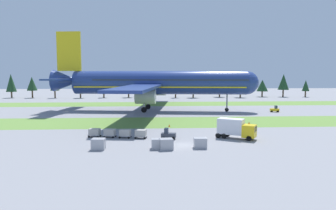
{
  "coord_description": "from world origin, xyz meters",
  "views": [
    {
      "loc": [
        -5.36,
        -49.29,
        11.57
      ],
      "look_at": [
        -0.96,
        26.43,
        4.0
      ],
      "focal_mm": 33.05,
      "sensor_mm": 36.0,
      "label": 1
    }
  ],
  "objects_px": {
    "cargo_dolly_lead": "(141,133)",
    "cargo_dolly_third": "(110,132)",
    "uld_container_1": "(166,144)",
    "taxiway_marker_2": "(169,125)",
    "airliner": "(154,83)",
    "taxiway_marker_1": "(249,123)",
    "taxiway_marker_0": "(231,125)",
    "cargo_dolly_second": "(125,133)",
    "uld_container_3": "(200,143)",
    "baggage_tug": "(168,135)",
    "cargo_dolly_fourth": "(95,132)",
    "pushback_tractor": "(275,109)",
    "uld_container_2": "(158,144)",
    "ground_crew_marshaller": "(227,126)",
    "uld_container_0": "(98,144)",
    "catering_truck": "(236,128)"
  },
  "relations": [
    {
      "from": "airliner",
      "to": "taxiway_marker_1",
      "type": "xyz_separation_m",
      "value": [
        21.87,
        -27.1,
        -8.71
      ]
    },
    {
      "from": "uld_container_3",
      "to": "taxiway_marker_0",
      "type": "distance_m",
      "value": 21.5
    },
    {
      "from": "uld_container_1",
      "to": "taxiway_marker_2",
      "type": "xyz_separation_m",
      "value": [
        1.74,
        20.45,
        -0.52
      ]
    },
    {
      "from": "uld_container_1",
      "to": "taxiway_marker_0",
      "type": "height_order",
      "value": "uld_container_1"
    },
    {
      "from": "uld_container_2",
      "to": "uld_container_3",
      "type": "distance_m",
      "value": 6.67
    },
    {
      "from": "ground_crew_marshaller",
      "to": "uld_container_0",
      "type": "relative_size",
      "value": 0.87
    },
    {
      "from": "cargo_dolly_lead",
      "to": "catering_truck",
      "type": "distance_m",
      "value": 17.17
    },
    {
      "from": "taxiway_marker_1",
      "to": "pushback_tractor",
      "type": "bearing_deg",
      "value": 55.44
    },
    {
      "from": "taxiway_marker_0",
      "to": "taxiway_marker_1",
      "type": "bearing_deg",
      "value": 36.11
    },
    {
      "from": "taxiway_marker_2",
      "to": "taxiway_marker_1",
      "type": "bearing_deg",
      "value": 9.37
    },
    {
      "from": "cargo_dolly_lead",
      "to": "uld_container_3",
      "type": "xyz_separation_m",
      "value": [
        9.59,
        -7.93,
        -0.11
      ]
    },
    {
      "from": "airliner",
      "to": "uld_container_2",
      "type": "distance_m",
      "value": 50.8
    },
    {
      "from": "cargo_dolly_fourth",
      "to": "taxiway_marker_0",
      "type": "distance_m",
      "value": 29.69
    },
    {
      "from": "cargo_dolly_second",
      "to": "taxiway_marker_2",
      "type": "height_order",
      "value": "cargo_dolly_second"
    },
    {
      "from": "uld_container_1",
      "to": "taxiway_marker_1",
      "type": "xyz_separation_m",
      "value": [
        20.65,
        23.57,
        -0.59
      ]
    },
    {
      "from": "pushback_tractor",
      "to": "taxiway_marker_2",
      "type": "bearing_deg",
      "value": 134.18
    },
    {
      "from": "cargo_dolly_second",
      "to": "uld_container_3",
      "type": "height_order",
      "value": "uld_container_3"
    },
    {
      "from": "cargo_dolly_third",
      "to": "catering_truck",
      "type": "height_order",
      "value": "catering_truck"
    },
    {
      "from": "airliner",
      "to": "cargo_dolly_lead",
      "type": "distance_m",
      "value": 42.89
    },
    {
      "from": "baggage_tug",
      "to": "uld_container_2",
      "type": "height_order",
      "value": "baggage_tug"
    },
    {
      "from": "cargo_dolly_fourth",
      "to": "catering_truck",
      "type": "relative_size",
      "value": 0.34
    },
    {
      "from": "cargo_dolly_lead",
      "to": "pushback_tractor",
      "type": "relative_size",
      "value": 0.89
    },
    {
      "from": "cargo_dolly_lead",
      "to": "cargo_dolly_fourth",
      "type": "bearing_deg",
      "value": -90.0
    },
    {
      "from": "uld_container_1",
      "to": "cargo_dolly_lead",
      "type": "bearing_deg",
      "value": 115.84
    },
    {
      "from": "baggage_tug",
      "to": "cargo_dolly_fourth",
      "type": "bearing_deg",
      "value": -90.0
    },
    {
      "from": "uld_container_2",
      "to": "uld_container_0",
      "type": "bearing_deg",
      "value": 179.47
    },
    {
      "from": "taxiway_marker_0",
      "to": "uld_container_1",
      "type": "bearing_deg",
      "value": -127.97
    },
    {
      "from": "cargo_dolly_lead",
      "to": "taxiway_marker_2",
      "type": "distance_m",
      "value": 13.22
    },
    {
      "from": "cargo_dolly_third",
      "to": "taxiway_marker_0",
      "type": "bearing_deg",
      "value": 122.38
    },
    {
      "from": "airliner",
      "to": "cargo_dolly_second",
      "type": "bearing_deg",
      "value": -0.25
    },
    {
      "from": "uld_container_1",
      "to": "taxiway_marker_2",
      "type": "relative_size",
      "value": 2.99
    },
    {
      "from": "uld_container_0",
      "to": "uld_container_1",
      "type": "height_order",
      "value": "uld_container_0"
    },
    {
      "from": "uld_container_2",
      "to": "taxiway_marker_1",
      "type": "distance_m",
      "value": 31.81
    },
    {
      "from": "baggage_tug",
      "to": "uld_container_2",
      "type": "xyz_separation_m",
      "value": [
        -2.01,
        -7.18,
        -0.02
      ]
    },
    {
      "from": "taxiway_marker_0",
      "to": "ground_crew_marshaller",
      "type": "bearing_deg",
      "value": -114.79
    },
    {
      "from": "uld_container_1",
      "to": "pushback_tractor",
      "type": "bearing_deg",
      "value": 51.84
    },
    {
      "from": "taxiway_marker_0",
      "to": "taxiway_marker_2",
      "type": "height_order",
      "value": "taxiway_marker_0"
    },
    {
      "from": "cargo_dolly_fourth",
      "to": "taxiway_marker_1",
      "type": "bearing_deg",
      "value": 122.51
    },
    {
      "from": "cargo_dolly_fourth",
      "to": "taxiway_marker_2",
      "type": "xyz_separation_m",
      "value": [
        14.48,
        10.17,
        -0.59
      ]
    },
    {
      "from": "uld_container_3",
      "to": "catering_truck",
      "type": "bearing_deg",
      "value": 41.62
    },
    {
      "from": "cargo_dolly_lead",
      "to": "taxiway_marker_1",
      "type": "xyz_separation_m",
      "value": [
        24.84,
        14.92,
        -0.66
      ]
    },
    {
      "from": "airliner",
      "to": "uld_container_1",
      "type": "relative_size",
      "value": 40.04
    },
    {
      "from": "airliner",
      "to": "baggage_tug",
      "type": "relative_size",
      "value": 28.63
    },
    {
      "from": "airliner",
      "to": "uld_container_0",
      "type": "xyz_separation_m",
      "value": [
        -9.22,
        -50.05,
        -8.11
      ]
    },
    {
      "from": "baggage_tug",
      "to": "cargo_dolly_second",
      "type": "distance_m",
      "value": 7.93
    },
    {
      "from": "cargo_dolly_lead",
      "to": "cargo_dolly_third",
      "type": "xyz_separation_m",
      "value": [
        -5.7,
        1.09,
        0.0
      ]
    },
    {
      "from": "taxiway_marker_0",
      "to": "taxiway_marker_1",
      "type": "height_order",
      "value": "taxiway_marker_0"
    },
    {
      "from": "pushback_tractor",
      "to": "taxiway_marker_0",
      "type": "distance_m",
      "value": 33.0
    },
    {
      "from": "cargo_dolly_fourth",
      "to": "taxiway_marker_0",
      "type": "relative_size",
      "value": 3.61
    },
    {
      "from": "cargo_dolly_third",
      "to": "uld_container_3",
      "type": "relative_size",
      "value": 1.22
    }
  ]
}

